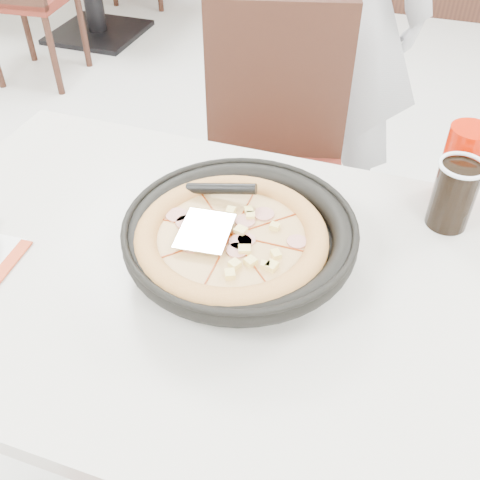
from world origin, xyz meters
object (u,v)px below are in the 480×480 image
(pizza, at_px, (231,244))
(red_cup, at_px, (462,164))
(cola_glass, at_px, (453,196))
(chair_far, at_px, (272,188))
(main_table, at_px, (209,386))
(diner_person, at_px, (339,5))
(pizza_pan, at_px, (240,243))

(pizza, xyz_separation_m, red_cup, (0.36, 0.35, 0.02))
(cola_glass, bearing_deg, chair_far, 141.21)
(main_table, relative_size, cola_glass, 9.23)
(chair_far, xyz_separation_m, diner_person, (0.05, 0.56, 0.34))
(pizza_pan, relative_size, pizza, 1.04)
(main_table, xyz_separation_m, cola_glass, (0.41, 0.27, 0.44))
(chair_far, bearing_deg, pizza_pan, 85.34)
(chair_far, xyz_separation_m, red_cup, (0.46, -0.27, 0.35))
(pizza_pan, distance_m, pizza, 0.03)
(pizza, bearing_deg, pizza_pan, 75.77)
(chair_far, relative_size, pizza_pan, 2.76)
(chair_far, relative_size, diner_person, 0.58)
(chair_far, height_order, pizza, chair_far)
(pizza_pan, bearing_deg, pizza, -104.23)
(main_table, distance_m, diner_person, 1.27)
(chair_far, height_order, diner_person, diner_person)
(red_cup, relative_size, diner_person, 0.10)
(main_table, distance_m, cola_glass, 0.66)
(pizza_pan, height_order, diner_person, diner_person)
(cola_glass, xyz_separation_m, red_cup, (0.01, 0.09, 0.02))
(chair_far, xyz_separation_m, cola_glass, (0.45, -0.36, 0.34))
(main_table, bearing_deg, pizza, 13.15)
(pizza_pan, height_order, red_cup, red_cup)
(pizza, xyz_separation_m, cola_glass, (0.35, 0.26, 0.00))
(pizza_pan, distance_m, red_cup, 0.48)
(red_cup, height_order, diner_person, diner_person)
(pizza, distance_m, diner_person, 1.18)
(red_cup, bearing_deg, main_table, -138.83)
(cola_glass, height_order, diner_person, diner_person)
(pizza, height_order, red_cup, red_cup)
(chair_far, distance_m, red_cup, 0.64)
(pizza_pan, xyz_separation_m, cola_glass, (0.35, 0.23, 0.02))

